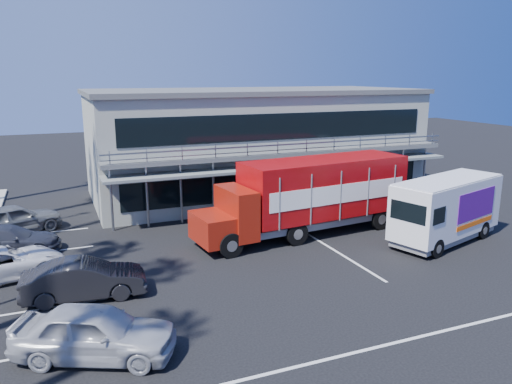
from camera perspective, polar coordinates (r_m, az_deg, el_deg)
name	(u,v)px	position (r m, az deg, el deg)	size (l,w,h in m)	color
ground	(320,272)	(21.89, 7.32, -9.07)	(120.00, 120.00, 0.00)	black
building	(254,142)	(35.33, -0.27, 5.77)	(22.40, 12.00, 7.30)	gray
red_truck	(311,194)	(26.33, 6.35, -0.19)	(11.99, 3.98, 3.96)	maroon
white_van	(446,209)	(26.73, 20.90, -1.81)	(7.04, 4.14, 3.26)	silver
parked_car_a	(95,332)	(16.13, -17.94, -15.00)	(1.93, 4.81, 1.64)	#A6A8AD
parked_car_b	(84,279)	(20.18, -19.01, -9.42)	(1.57, 4.51, 1.49)	black
parked_car_c	(3,263)	(23.31, -26.95, -7.28)	(2.23, 4.84, 1.35)	silver
parked_car_d	(8,240)	(26.34, -26.48, -4.94)	(1.90, 4.68, 1.36)	#2A2C38
parked_car_e	(14,219)	(29.36, -25.97, -2.82)	(1.93, 4.81, 1.64)	slate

